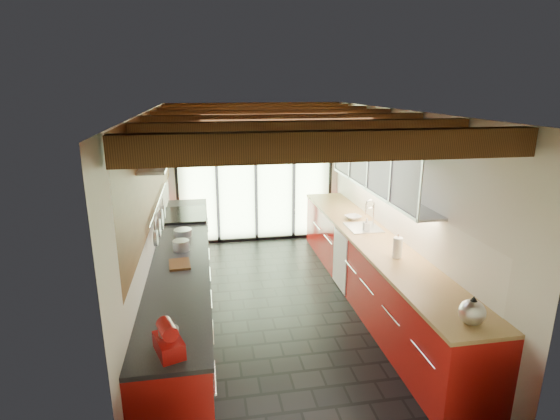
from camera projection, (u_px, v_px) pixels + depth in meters
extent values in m
plane|color=black|center=(281.00, 306.00, 5.94)|extent=(5.50, 5.50, 0.00)
plane|color=silver|center=(255.00, 174.00, 8.19)|extent=(3.20, 0.00, 3.20)
plane|color=silver|center=(351.00, 328.00, 2.98)|extent=(3.20, 0.00, 3.20)
plane|color=silver|center=(152.00, 221.00, 5.32)|extent=(0.00, 5.50, 5.50)
plane|color=silver|center=(398.00, 209.00, 5.85)|extent=(0.00, 5.50, 5.50)
plane|color=#472814|center=(281.00, 111.00, 5.23)|extent=(5.50, 5.50, 0.00)
cube|color=#593316|center=(336.00, 146.00, 3.13)|extent=(3.14, 0.14, 0.22)
cube|color=#593316|center=(307.00, 133.00, 3.98)|extent=(3.14, 0.14, 0.22)
cube|color=#593316|center=(288.00, 124.00, 4.83)|extent=(3.14, 0.14, 0.22)
cube|color=#593316|center=(275.00, 119.00, 5.69)|extent=(3.14, 0.14, 0.22)
cube|color=#593316|center=(265.00, 114.00, 6.54)|extent=(3.14, 0.14, 0.22)
cube|color=#593316|center=(258.00, 111.00, 7.39)|extent=(3.14, 0.14, 0.22)
cube|color=brown|center=(255.00, 117.00, 7.86)|extent=(3.14, 0.06, 0.50)
plane|color=brown|center=(152.00, 164.00, 5.33)|extent=(0.00, 4.90, 4.90)
plane|color=#C6EAAD|center=(256.00, 186.00, 8.24)|extent=(2.90, 0.00, 2.90)
cube|color=black|center=(177.00, 189.00, 7.98)|extent=(0.05, 0.04, 2.15)
cube|color=black|center=(330.00, 183.00, 8.46)|extent=(0.05, 0.04, 2.15)
cube|color=black|center=(256.00, 186.00, 8.19)|extent=(0.06, 0.05, 2.15)
cube|color=black|center=(255.00, 128.00, 7.90)|extent=(2.90, 0.05, 0.06)
cylinder|color=#AD130D|center=(255.00, 117.00, 7.82)|extent=(0.34, 0.04, 0.34)
cylinder|color=beige|center=(255.00, 117.00, 7.80)|extent=(0.28, 0.02, 0.28)
cube|color=#AA1511|center=(184.00, 284.00, 5.61)|extent=(0.65, 5.00, 0.88)
cube|color=black|center=(181.00, 250.00, 5.48)|extent=(0.68, 5.00, 0.04)
cube|color=silver|center=(187.00, 245.00, 6.98)|extent=(0.66, 0.90, 0.90)
cube|color=black|center=(185.00, 215.00, 6.85)|extent=(0.65, 0.90, 0.06)
cube|color=#AA1511|center=(372.00, 270.00, 6.03)|extent=(0.65, 5.00, 0.88)
cube|color=#A88951|center=(374.00, 239.00, 5.91)|extent=(0.68, 5.00, 0.04)
cube|color=white|center=(340.00, 260.00, 6.36)|extent=(0.02, 0.60, 0.84)
cube|color=silver|center=(363.00, 228.00, 6.28)|extent=(0.45, 0.52, 0.02)
cylinder|color=silver|center=(374.00, 216.00, 6.25)|extent=(0.02, 0.02, 0.34)
torus|color=silver|center=(370.00, 204.00, 6.20)|extent=(0.14, 0.02, 0.14)
plane|color=silver|center=(368.00, 165.00, 5.93)|extent=(0.00, 3.00, 3.00)
cube|color=#9EA0A5|center=(379.00, 189.00, 6.05)|extent=(0.34, 3.00, 0.03)
cube|color=#9EA0A5|center=(382.00, 140.00, 5.86)|extent=(0.34, 3.00, 0.03)
cylinder|color=silver|center=(158.00, 202.00, 5.57)|extent=(0.02, 2.20, 0.02)
cube|color=silver|center=(161.00, 153.00, 5.31)|extent=(0.28, 2.60, 0.03)
cylinder|color=silver|center=(156.00, 238.00, 4.77)|extent=(0.04, 0.18, 0.18)
cylinder|color=silver|center=(159.00, 228.00, 5.10)|extent=(0.04, 0.22, 0.22)
cylinder|color=silver|center=(161.00, 219.00, 5.43)|extent=(0.04, 0.26, 0.26)
cylinder|color=silver|center=(164.00, 212.00, 5.77)|extent=(0.04, 0.18, 0.18)
cube|color=#B20F0E|center=(169.00, 345.00, 3.33)|extent=(0.27, 0.35, 0.13)
cylinder|color=#B20F0E|center=(167.00, 329.00, 3.27)|extent=(0.18, 0.23, 0.12)
cylinder|color=silver|center=(169.00, 336.00, 3.37)|extent=(0.20, 0.20, 0.13)
cylinder|color=silver|center=(181.00, 245.00, 5.41)|extent=(0.21, 0.21, 0.13)
cylinder|color=silver|center=(183.00, 233.00, 5.93)|extent=(0.32, 0.32, 0.09)
cube|color=brown|center=(180.00, 264.00, 4.97)|extent=(0.26, 0.34, 0.03)
sphere|color=silver|center=(472.00, 311.00, 3.74)|extent=(0.29, 0.29, 0.23)
cone|color=black|center=(474.00, 298.00, 3.71)|extent=(0.11, 0.11, 0.06)
cylinder|color=silver|center=(464.00, 303.00, 3.86)|extent=(0.05, 0.09, 0.05)
cylinder|color=white|center=(397.00, 248.00, 5.16)|extent=(0.11, 0.11, 0.25)
cylinder|color=silver|center=(398.00, 236.00, 5.12)|extent=(0.02, 0.02, 0.05)
imported|color=silver|center=(367.00, 225.00, 6.13)|extent=(0.09, 0.09, 0.19)
imported|color=silver|center=(353.00, 217.00, 6.68)|extent=(0.30, 0.30, 0.06)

